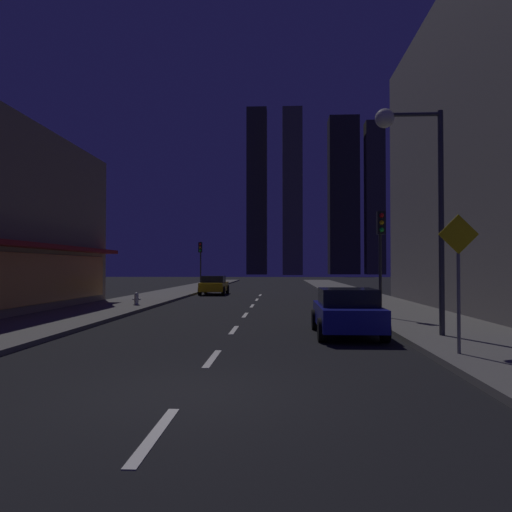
{
  "coord_description": "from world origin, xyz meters",
  "views": [
    {
      "loc": [
        1.58,
        -8.22,
        2.1
      ],
      "look_at": [
        0.0,
        22.94,
        2.81
      ],
      "focal_mm": 35.0,
      "sensor_mm": 36.0,
      "label": 1
    }
  ],
  "objects_px": {
    "car_parked_far": "(214,285)",
    "fire_hydrant_far_left": "(136,299)",
    "traffic_light_near_right": "(381,240)",
    "traffic_light_far_left": "(200,255)",
    "car_parked_near": "(347,311)",
    "pedestrian_crossing_sign": "(459,271)",
    "street_lamp_right": "(412,165)"
  },
  "relations": [
    {
      "from": "car_parked_far",
      "to": "traffic_light_near_right",
      "type": "relative_size",
      "value": 1.01
    },
    {
      "from": "car_parked_near",
      "to": "car_parked_far",
      "type": "bearing_deg",
      "value": 107.57
    },
    {
      "from": "traffic_light_near_right",
      "to": "traffic_light_far_left",
      "type": "distance_m",
      "value": 25.95
    },
    {
      "from": "car_parked_near",
      "to": "car_parked_far",
      "type": "relative_size",
      "value": 1.0
    },
    {
      "from": "fire_hydrant_far_left",
      "to": "traffic_light_far_left",
      "type": "height_order",
      "value": "traffic_light_far_left"
    },
    {
      "from": "traffic_light_near_right",
      "to": "car_parked_near",
      "type": "bearing_deg",
      "value": -113.64
    },
    {
      "from": "car_parked_near",
      "to": "pedestrian_crossing_sign",
      "type": "bearing_deg",
      "value": -63.26
    },
    {
      "from": "car_parked_far",
      "to": "traffic_light_far_left",
      "type": "distance_m",
      "value": 5.97
    },
    {
      "from": "car_parked_far",
      "to": "street_lamp_right",
      "type": "xyz_separation_m",
      "value": [
        8.98,
        -23.63,
        4.33
      ]
    },
    {
      "from": "traffic_light_far_left",
      "to": "traffic_light_near_right",
      "type": "bearing_deg",
      "value": -64.92
    },
    {
      "from": "traffic_light_near_right",
      "to": "street_lamp_right",
      "type": "distance_m",
      "value": 5.55
    },
    {
      "from": "pedestrian_crossing_sign",
      "to": "car_parked_far",
      "type": "bearing_deg",
      "value": 109.0
    },
    {
      "from": "fire_hydrant_far_left",
      "to": "car_parked_near",
      "type": "bearing_deg",
      "value": -46.31
    },
    {
      "from": "car_parked_near",
      "to": "traffic_light_near_right",
      "type": "height_order",
      "value": "traffic_light_near_right"
    },
    {
      "from": "traffic_light_near_right",
      "to": "fire_hydrant_far_left",
      "type": "bearing_deg",
      "value": 153.82
    },
    {
      "from": "street_lamp_right",
      "to": "traffic_light_far_left",
      "type": "bearing_deg",
      "value": 110.75
    },
    {
      "from": "traffic_light_near_right",
      "to": "pedestrian_crossing_sign",
      "type": "distance_m",
      "value": 8.39
    },
    {
      "from": "traffic_light_near_right",
      "to": "traffic_light_far_left",
      "type": "xyz_separation_m",
      "value": [
        -11.0,
        23.5,
        0.0
      ]
    },
    {
      "from": "car_parked_far",
      "to": "pedestrian_crossing_sign",
      "type": "distance_m",
      "value": 28.28
    },
    {
      "from": "traffic_light_near_right",
      "to": "street_lamp_right",
      "type": "bearing_deg",
      "value": -91.32
    },
    {
      "from": "traffic_light_far_left",
      "to": "street_lamp_right",
      "type": "distance_m",
      "value": 30.77
    },
    {
      "from": "car_parked_near",
      "to": "street_lamp_right",
      "type": "xyz_separation_m",
      "value": [
        1.78,
        -0.88,
        4.33
      ]
    },
    {
      "from": "car_parked_far",
      "to": "traffic_light_near_right",
      "type": "distance_m",
      "value": 20.68
    },
    {
      "from": "car_parked_near",
      "to": "pedestrian_crossing_sign",
      "type": "distance_m",
      "value": 4.63
    },
    {
      "from": "car_parked_near",
      "to": "street_lamp_right",
      "type": "height_order",
      "value": "street_lamp_right"
    },
    {
      "from": "car_parked_near",
      "to": "street_lamp_right",
      "type": "relative_size",
      "value": 0.64
    },
    {
      "from": "car_parked_near",
      "to": "pedestrian_crossing_sign",
      "type": "xyz_separation_m",
      "value": [
        2.0,
        -3.97,
        1.28
      ]
    },
    {
      "from": "car_parked_far",
      "to": "fire_hydrant_far_left",
      "type": "xyz_separation_m",
      "value": [
        -2.3,
        -12.8,
        -0.29
      ]
    },
    {
      "from": "traffic_light_far_left",
      "to": "pedestrian_crossing_sign",
      "type": "distance_m",
      "value": 33.71
    },
    {
      "from": "car_parked_near",
      "to": "traffic_light_near_right",
      "type": "relative_size",
      "value": 1.01
    },
    {
      "from": "pedestrian_crossing_sign",
      "to": "fire_hydrant_far_left",
      "type": "bearing_deg",
      "value": 129.57
    },
    {
      "from": "traffic_light_far_left",
      "to": "fire_hydrant_far_left",
      "type": "bearing_deg",
      "value": -91.28
    }
  ]
}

